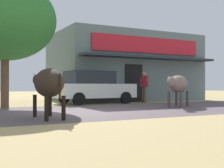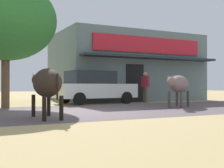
# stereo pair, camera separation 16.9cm
# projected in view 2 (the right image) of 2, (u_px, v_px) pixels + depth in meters

# --- Properties ---
(ground) EXTENTS (80.00, 80.00, 0.00)m
(ground) POSITION_uv_depth(u_px,v_px,m) (74.00, 111.00, 10.74)
(ground) COLOR tan
(asphalt_road) EXTENTS (72.00, 6.27, 0.00)m
(asphalt_road) POSITION_uv_depth(u_px,v_px,m) (74.00, 111.00, 10.74)
(asphalt_road) COLOR #5B4E51
(asphalt_road) RESTS_ON ground
(storefront_right_club) EXTENTS (8.78, 6.45, 4.11)m
(storefront_right_club) POSITION_uv_depth(u_px,v_px,m) (125.00, 68.00, 19.88)
(storefront_right_club) COLOR slate
(storefront_right_club) RESTS_ON ground
(roadside_tree) EXTENTS (4.20, 4.20, 5.30)m
(roadside_tree) POSITION_uv_depth(u_px,v_px,m) (6.00, 20.00, 12.67)
(roadside_tree) COLOR brown
(roadside_tree) RESTS_ON ground
(parked_hatchback_car) EXTENTS (4.14, 2.15, 1.64)m
(parked_hatchback_car) POSITION_uv_depth(u_px,v_px,m) (94.00, 87.00, 15.46)
(parked_hatchback_car) COLOR silver
(parked_hatchback_car) RESTS_ON ground
(cow_near_brown) EXTENTS (0.64, 2.53, 1.38)m
(cow_near_brown) POSITION_uv_depth(u_px,v_px,m) (46.00, 83.00, 8.47)
(cow_near_brown) COLOR #31261D
(cow_near_brown) RESTS_ON ground
(cow_far_dark) EXTENTS (2.35, 1.99, 1.34)m
(cow_far_dark) POSITION_uv_depth(u_px,v_px,m) (178.00, 84.00, 12.87)
(cow_far_dark) COLOR slate
(cow_far_dark) RESTS_ON ground
(pedestrian_by_shop) EXTENTS (0.29, 0.61, 1.64)m
(pedestrian_by_shop) POSITION_uv_depth(u_px,v_px,m) (145.00, 85.00, 16.24)
(pedestrian_by_shop) COLOR brown
(pedestrian_by_shop) RESTS_ON ground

